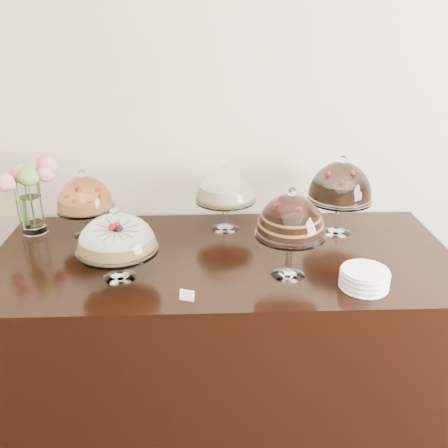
{
  "coord_description": "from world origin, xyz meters",
  "views": [
    {
      "loc": [
        -0.3,
        0.32,
        1.99
      ],
      "look_at": [
        -0.22,
        2.4,
        1.08
      ],
      "focal_mm": 40.0,
      "sensor_mm": 36.0,
      "label": 1
    }
  ],
  "objects_px": {
    "flower_vase": "(28,188)",
    "plate_stack": "(364,279)",
    "cake_stand_cheesecake": "(225,189)",
    "cake_stand_fruit_tart": "(85,196)",
    "display_counter": "(224,332)",
    "cake_stand_choco_layer": "(291,219)",
    "cake_stand_dark_choco": "(341,185)",
    "cake_stand_sugar_sponge": "(116,236)"
  },
  "relations": [
    {
      "from": "flower_vase",
      "to": "plate_stack",
      "type": "xyz_separation_m",
      "value": [
        1.56,
        -0.63,
        -0.2
      ]
    },
    {
      "from": "cake_stand_cheesecake",
      "to": "plate_stack",
      "type": "relative_size",
      "value": 1.74
    },
    {
      "from": "cake_stand_fruit_tart",
      "to": "flower_vase",
      "type": "relative_size",
      "value": 0.91
    },
    {
      "from": "display_counter",
      "to": "cake_stand_fruit_tart",
      "type": "distance_m",
      "value": 0.99
    },
    {
      "from": "display_counter",
      "to": "cake_stand_choco_layer",
      "type": "xyz_separation_m",
      "value": [
        0.28,
        -0.21,
        0.72
      ]
    },
    {
      "from": "cake_stand_dark_choco",
      "to": "cake_stand_cheesecake",
      "type": "bearing_deg",
      "value": 173.06
    },
    {
      "from": "cake_stand_cheesecake",
      "to": "cake_stand_fruit_tart",
      "type": "xyz_separation_m",
      "value": [
        -0.71,
        -0.05,
        -0.01
      ]
    },
    {
      "from": "cake_stand_cheesecake",
      "to": "cake_stand_fruit_tart",
      "type": "distance_m",
      "value": 0.71
    },
    {
      "from": "display_counter",
      "to": "cake_stand_choco_layer",
      "type": "distance_m",
      "value": 0.8
    },
    {
      "from": "cake_stand_fruit_tart",
      "to": "plate_stack",
      "type": "relative_size",
      "value": 1.76
    },
    {
      "from": "cake_stand_sugar_sponge",
      "to": "cake_stand_fruit_tart",
      "type": "relative_size",
      "value": 0.99
    },
    {
      "from": "display_counter",
      "to": "cake_stand_dark_choco",
      "type": "relative_size",
      "value": 5.3
    },
    {
      "from": "cake_stand_dark_choco",
      "to": "cake_stand_fruit_tart",
      "type": "distance_m",
      "value": 1.29
    },
    {
      "from": "cake_stand_choco_layer",
      "to": "cake_stand_fruit_tart",
      "type": "relative_size",
      "value": 1.16
    },
    {
      "from": "display_counter",
      "to": "cake_stand_sugar_sponge",
      "type": "height_order",
      "value": "cake_stand_sugar_sponge"
    },
    {
      "from": "display_counter",
      "to": "cake_stand_choco_layer",
      "type": "relative_size",
      "value": 5.37
    },
    {
      "from": "plate_stack",
      "to": "cake_stand_sugar_sponge",
      "type": "bearing_deg",
      "value": 172.77
    },
    {
      "from": "cake_stand_sugar_sponge",
      "to": "cake_stand_choco_layer",
      "type": "relative_size",
      "value": 0.86
    },
    {
      "from": "cake_stand_sugar_sponge",
      "to": "flower_vase",
      "type": "relative_size",
      "value": 0.91
    },
    {
      "from": "cake_stand_sugar_sponge",
      "to": "cake_stand_cheesecake",
      "type": "height_order",
      "value": "cake_stand_cheesecake"
    },
    {
      "from": "cake_stand_cheesecake",
      "to": "flower_vase",
      "type": "bearing_deg",
      "value": -179.92
    },
    {
      "from": "display_counter",
      "to": "cake_stand_cheesecake",
      "type": "xyz_separation_m",
      "value": [
        0.02,
        0.3,
        0.67
      ]
    },
    {
      "from": "cake_stand_dark_choco",
      "to": "cake_stand_fruit_tart",
      "type": "relative_size",
      "value": 1.18
    },
    {
      "from": "cake_stand_dark_choco",
      "to": "flower_vase",
      "type": "bearing_deg",
      "value": 177.5
    },
    {
      "from": "plate_stack",
      "to": "display_counter",
      "type": "bearing_deg",
      "value": 150.24
    },
    {
      "from": "cake_stand_choco_layer",
      "to": "flower_vase",
      "type": "xyz_separation_m",
      "value": [
        -1.26,
        0.51,
        -0.02
      ]
    },
    {
      "from": "cake_stand_choco_layer",
      "to": "cake_stand_fruit_tart",
      "type": "bearing_deg",
      "value": 154.53
    },
    {
      "from": "cake_stand_fruit_tart",
      "to": "plate_stack",
      "type": "bearing_deg",
      "value": -24.64
    },
    {
      "from": "cake_stand_sugar_sponge",
      "to": "display_counter",
      "type": "bearing_deg",
      "value": 23.25
    },
    {
      "from": "cake_stand_cheesecake",
      "to": "cake_stand_dark_choco",
      "type": "bearing_deg",
      "value": -6.94
    },
    {
      "from": "plate_stack",
      "to": "flower_vase",
      "type": "bearing_deg",
      "value": 157.94
    },
    {
      "from": "cake_stand_dark_choco",
      "to": "plate_stack",
      "type": "distance_m",
      "value": 0.61
    },
    {
      "from": "flower_vase",
      "to": "cake_stand_dark_choco",
      "type": "bearing_deg",
      "value": -2.5
    },
    {
      "from": "cake_stand_sugar_sponge",
      "to": "plate_stack",
      "type": "distance_m",
      "value": 1.06
    },
    {
      "from": "flower_vase",
      "to": "cake_stand_sugar_sponge",
      "type": "bearing_deg",
      "value": -43.79
    },
    {
      "from": "display_counter",
      "to": "cake_stand_sugar_sponge",
      "type": "xyz_separation_m",
      "value": [
        -0.46,
        -0.2,
        0.65
      ]
    },
    {
      "from": "cake_stand_dark_choco",
      "to": "cake_stand_fruit_tart",
      "type": "xyz_separation_m",
      "value": [
        -1.29,
        0.02,
        -0.05
      ]
    },
    {
      "from": "flower_vase",
      "to": "cake_stand_fruit_tart",
      "type": "bearing_deg",
      "value": -9.94
    },
    {
      "from": "cake_stand_dark_choco",
      "to": "plate_stack",
      "type": "bearing_deg",
      "value": -92.3
    },
    {
      "from": "cake_stand_sugar_sponge",
      "to": "cake_stand_cheesecake",
      "type": "distance_m",
      "value": 0.7
    },
    {
      "from": "display_counter",
      "to": "flower_vase",
      "type": "relative_size",
      "value": 5.71
    },
    {
      "from": "display_counter",
      "to": "cake_stand_sugar_sponge",
      "type": "bearing_deg",
      "value": -156.75
    }
  ]
}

